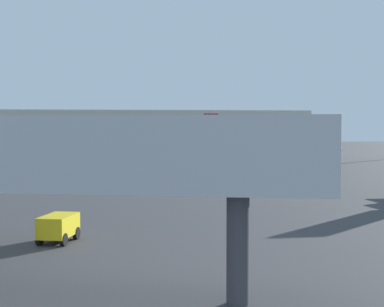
% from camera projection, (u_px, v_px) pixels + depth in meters
% --- Properties ---
extents(airplane_far_left, '(27.14, 18.48, 8.36)m').
position_uv_depth(airplane_far_left, '(267.00, 148.00, 91.45)').
color(airplane_far_left, silver).
rests_on(airplane_far_left, ground_plane).
extents(baggage_cart, '(1.86, 2.63, 1.30)m').
position_uv_depth(baggage_cart, '(58.00, 226.00, 26.22)').
color(baggage_cart, gold).
rests_on(baggage_cart, ground_plane).
extents(terminal_building, '(83.50, 24.96, 10.38)m').
position_uv_depth(terminal_building, '(133.00, 133.00, 136.24)').
color(terminal_building, beige).
rests_on(terminal_building, ground_plane).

